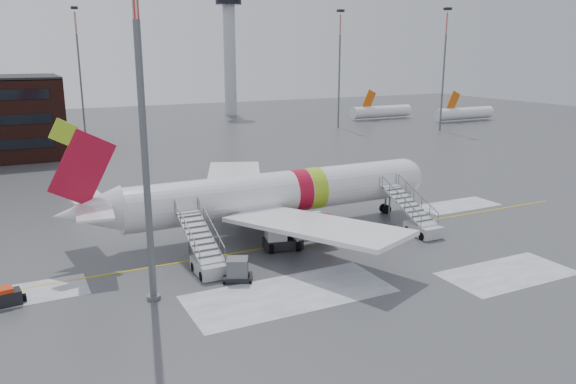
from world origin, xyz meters
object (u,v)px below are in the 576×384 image
airstair_fwd (418,222)px  pushback_tug (280,240)px  light_mast_near (143,122)px  airliner (269,195)px  airstair_aft (206,257)px  baggage_tractor (6,298)px  uld_container (238,270)px

airstair_fwd → pushback_tug: size_ratio=2.21×
airstair_fwd → light_mast_near: light_mast_near is taller
pushback_tug → airliner: bearing=76.1°
airliner → airstair_aft: airliner is taller
airstair_aft → pushback_tug: airstair_aft is taller
airstair_fwd → baggage_tractor: 33.31m
airstair_aft → light_mast_near: light_mast_near is taller
airstair_fwd → baggage_tractor: (-33.31, 0.05, -0.54)m
airstair_fwd → light_mast_near: bearing=-172.4°
airstair_fwd → light_mast_near: size_ratio=0.34×
airliner → baggage_tractor: airliner is taller
baggage_tractor → light_mast_near: 14.56m
uld_container → baggage_tractor: (-14.84, 2.89, -0.25)m
airstair_fwd → light_mast_near: (-24.59, -3.29, 10.63)m
airliner → light_mast_near: (-12.88, -9.82, 8.28)m
uld_container → airstair_aft: bearing=116.2°
uld_container → airliner: bearing=54.2°
airstair_fwd → uld_container: airstair_fwd is taller
airstair_fwd → baggage_tractor: size_ratio=3.17×
airstair_fwd → uld_container: bearing=-171.3°
airliner → uld_container: 11.86m
airliner → uld_container: size_ratio=14.23×
baggage_tractor → light_mast_near: (8.71, -3.34, 11.17)m
airstair_aft → pushback_tug: bearing=13.6°
airstair_fwd → light_mast_near: 26.99m
airliner → airstair_fwd: (11.71, -6.54, -2.35)m
uld_container → light_mast_near: light_mast_near is taller
pushback_tug → uld_container: bearing=-140.8°
airstair_aft → pushback_tug: size_ratio=2.21×
uld_container → light_mast_near: 12.53m
pushback_tug → light_mast_near: (-11.68, -4.97, 10.89)m
airstair_fwd → uld_container: size_ratio=3.13×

